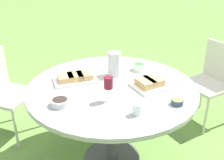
% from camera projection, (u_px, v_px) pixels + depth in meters
% --- Properties ---
extents(ground_plane, '(40.00, 40.00, 0.00)m').
position_uv_depth(ground_plane, '(112.00, 158.00, 2.65)').
color(ground_plane, '#668E42').
extents(dining_table, '(1.41, 1.41, 0.76)m').
position_uv_depth(dining_table, '(112.00, 97.00, 2.37)').
color(dining_table, '#4C4C51').
rests_on(dining_table, ground_plane).
extents(chair_near_left, '(0.51, 0.50, 0.89)m').
position_uv_depth(chair_near_left, '(213.00, 77.00, 3.04)').
color(chair_near_left, beige).
rests_on(chair_near_left, ground_plane).
extents(chair_near_right, '(0.57, 0.58, 0.89)m').
position_uv_depth(chair_near_right, '(2.00, 88.00, 2.82)').
color(chair_near_right, beige).
rests_on(chair_near_right, ground_plane).
extents(water_pitcher, '(0.13, 0.12, 0.22)m').
position_uv_depth(water_pitcher, '(114.00, 64.00, 2.49)').
color(water_pitcher, silver).
rests_on(water_pitcher, dining_table).
extents(wine_glass, '(0.07, 0.07, 0.19)m').
position_uv_depth(wine_glass, '(108.00, 84.00, 2.05)').
color(wine_glass, silver).
rests_on(wine_glass, dining_table).
extents(platter_bread_main, '(0.35, 0.42, 0.07)m').
position_uv_depth(platter_bread_main, '(75.00, 78.00, 2.41)').
color(platter_bread_main, white).
rests_on(platter_bread_main, dining_table).
extents(platter_charcuterie, '(0.32, 0.40, 0.08)m').
position_uv_depth(platter_charcuterie, '(151.00, 83.00, 2.31)').
color(platter_charcuterie, white).
rests_on(platter_charcuterie, dining_table).
extents(bowl_fries, '(0.09, 0.09, 0.04)m').
position_uv_depth(bowl_fries, '(177.00, 102.00, 2.05)').
color(bowl_fries, '#334256').
rests_on(bowl_fries, dining_table).
extents(bowl_salad, '(0.12, 0.12, 0.06)m').
position_uv_depth(bowl_salad, '(139.00, 67.00, 2.63)').
color(bowl_salad, white).
rests_on(bowl_salad, dining_table).
extents(bowl_olives, '(0.14, 0.14, 0.05)m').
position_uv_depth(bowl_olives, '(60.00, 102.00, 2.04)').
color(bowl_olives, silver).
rests_on(bowl_olives, dining_table).
extents(cup_water_near, '(0.06, 0.06, 0.08)m').
position_uv_depth(cup_water_near, '(137.00, 109.00, 1.92)').
color(cup_water_near, silver).
rests_on(cup_water_near, dining_table).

